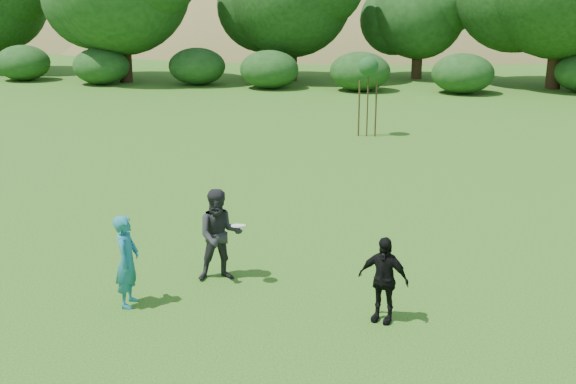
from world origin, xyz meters
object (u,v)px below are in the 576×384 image
(player_teal, at_px, (127,261))
(player_grey, at_px, (220,235))
(player_black, at_px, (383,279))
(sapling, at_px, (369,69))

(player_teal, distance_m, player_grey, 1.85)
(player_teal, bearing_deg, player_grey, -47.57)
(player_teal, xyz_separation_m, player_black, (4.33, 0.09, -0.08))
(player_black, relative_size, sapling, 0.51)
(player_grey, height_order, player_black, player_grey)
(player_grey, xyz_separation_m, player_black, (3.05, -1.25, -0.15))
(player_teal, xyz_separation_m, sapling, (3.26, 14.88, 1.61))
(player_black, distance_m, sapling, 14.93)
(player_teal, height_order, player_black, player_teal)
(player_teal, relative_size, player_black, 1.11)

